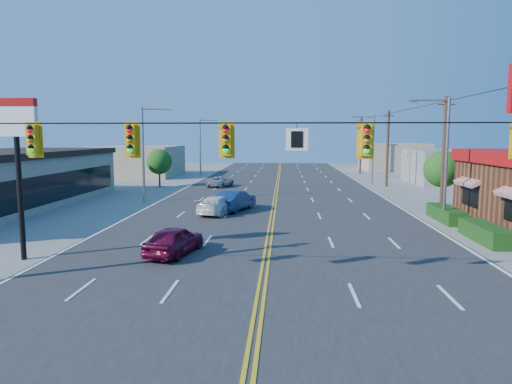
# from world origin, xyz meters

# --- Properties ---
(ground) EXTENTS (160.00, 160.00, 0.00)m
(ground) POSITION_xyz_m (0.00, 0.00, 0.00)
(ground) COLOR gray
(ground) RESTS_ON ground
(road) EXTENTS (20.00, 120.00, 0.06)m
(road) POSITION_xyz_m (0.00, 20.00, 0.03)
(road) COLOR #2D2D30
(road) RESTS_ON ground
(signal_span) EXTENTS (24.32, 0.34, 9.00)m
(signal_span) POSITION_xyz_m (-0.12, 0.00, 4.89)
(signal_span) COLOR #47301E
(signal_span) RESTS_ON ground
(pizza_hut_sign) EXTENTS (1.90, 0.30, 6.85)m
(pizza_hut_sign) POSITION_xyz_m (-11.00, 4.00, 5.18)
(pizza_hut_sign) COLOR black
(pizza_hut_sign) RESTS_ON ground
(streetlight_se) EXTENTS (2.55, 0.25, 8.00)m
(streetlight_se) POSITION_xyz_m (10.79, 14.00, 4.51)
(streetlight_se) COLOR gray
(streetlight_se) RESTS_ON ground
(streetlight_ne) EXTENTS (2.55, 0.25, 8.00)m
(streetlight_ne) POSITION_xyz_m (10.79, 38.00, 4.51)
(streetlight_ne) COLOR gray
(streetlight_ne) RESTS_ON ground
(streetlight_sw) EXTENTS (2.55, 0.25, 8.00)m
(streetlight_sw) POSITION_xyz_m (-10.79, 22.00, 4.51)
(streetlight_sw) COLOR gray
(streetlight_sw) RESTS_ON ground
(streetlight_nw) EXTENTS (2.55, 0.25, 8.00)m
(streetlight_nw) POSITION_xyz_m (-10.79, 48.00, 4.51)
(streetlight_nw) COLOR gray
(streetlight_nw) RESTS_ON ground
(utility_pole_near) EXTENTS (0.28, 0.28, 8.40)m
(utility_pole_near) POSITION_xyz_m (12.20, 18.00, 4.20)
(utility_pole_near) COLOR #47301E
(utility_pole_near) RESTS_ON ground
(utility_pole_mid) EXTENTS (0.28, 0.28, 8.40)m
(utility_pole_mid) POSITION_xyz_m (12.20, 36.00, 4.20)
(utility_pole_mid) COLOR #47301E
(utility_pole_mid) RESTS_ON ground
(utility_pole_far) EXTENTS (0.28, 0.28, 8.40)m
(utility_pole_far) POSITION_xyz_m (12.20, 54.00, 4.20)
(utility_pole_far) COLOR #47301E
(utility_pole_far) RESTS_ON ground
(tree_kfc_rear) EXTENTS (2.94, 2.94, 4.41)m
(tree_kfc_rear) POSITION_xyz_m (13.50, 22.00, 2.93)
(tree_kfc_rear) COLOR #47301E
(tree_kfc_rear) RESTS_ON ground
(tree_west) EXTENTS (2.80, 2.80, 4.20)m
(tree_west) POSITION_xyz_m (-13.00, 34.00, 2.79)
(tree_west) COLOR #47301E
(tree_west) RESTS_ON ground
(bld_east_mid) EXTENTS (12.00, 10.00, 4.00)m
(bld_east_mid) POSITION_xyz_m (22.00, 40.00, 2.00)
(bld_east_mid) COLOR gray
(bld_east_mid) RESTS_ON ground
(bld_west_far) EXTENTS (11.00, 12.00, 4.20)m
(bld_west_far) POSITION_xyz_m (-20.00, 48.00, 2.10)
(bld_west_far) COLOR tan
(bld_west_far) RESTS_ON ground
(bld_east_far) EXTENTS (10.00, 10.00, 4.40)m
(bld_east_far) POSITION_xyz_m (19.00, 62.00, 2.20)
(bld_east_far) COLOR tan
(bld_east_far) RESTS_ON ground
(car_magenta) EXTENTS (2.41, 4.22, 1.35)m
(car_magenta) POSITION_xyz_m (-4.33, 5.11, 0.68)
(car_magenta) COLOR maroon
(car_magenta) RESTS_ON ground
(car_blue) EXTENTS (2.99, 4.86, 1.51)m
(car_blue) POSITION_xyz_m (-2.90, 18.07, 0.76)
(car_blue) COLOR navy
(car_blue) RESTS_ON ground
(car_white) EXTENTS (3.14, 4.82, 1.30)m
(car_white) POSITION_xyz_m (-3.84, 16.40, 0.65)
(car_white) COLOR white
(car_white) RESTS_ON ground
(car_silver) EXTENTS (2.92, 4.46, 1.14)m
(car_silver) POSITION_xyz_m (-6.22, 34.13, 0.57)
(car_silver) COLOR #B2B0B6
(car_silver) RESTS_ON ground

